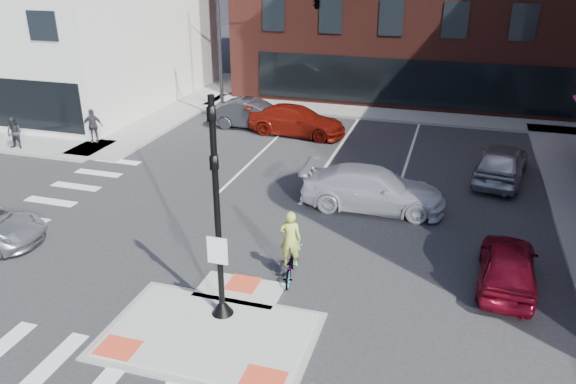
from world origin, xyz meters
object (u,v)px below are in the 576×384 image
(bg_car_dark, at_px, (253,114))
(pedestrian_a, at_px, (14,133))
(bg_car_red, at_px, (297,121))
(bg_car_silver, at_px, (502,162))
(cyclist, at_px, (290,256))
(pedestrian_b, at_px, (93,126))
(white_pickup, at_px, (373,189))
(red_sedan, at_px, (508,265))

(bg_car_dark, xyz_separation_m, pedestrian_a, (-9.75, -7.16, 0.16))
(bg_car_red, bearing_deg, bg_car_silver, -104.37)
(cyclist, xyz_separation_m, pedestrian_a, (-16.23, 7.20, 0.19))
(bg_car_dark, relative_size, cyclist, 2.13)
(pedestrian_a, height_order, pedestrian_b, pedestrian_b)
(white_pickup, xyz_separation_m, bg_car_red, (-5.38, 8.13, -0.03))
(bg_car_dark, height_order, pedestrian_a, pedestrian_a)
(bg_car_dark, bearing_deg, bg_car_red, -103.48)
(white_pickup, xyz_separation_m, pedestrian_b, (-14.73, 3.44, 0.22))
(red_sedan, xyz_separation_m, bg_car_dark, (-12.67, 12.86, 0.10))
(bg_car_dark, bearing_deg, white_pickup, -140.52)
(bg_car_red, height_order, pedestrian_b, pedestrian_b)
(white_pickup, height_order, cyclist, cyclist)
(pedestrian_a, relative_size, pedestrian_b, 0.92)
(red_sedan, xyz_separation_m, pedestrian_a, (-22.43, 5.71, 0.26))
(white_pickup, relative_size, bg_car_red, 1.03)
(bg_car_silver, relative_size, bg_car_red, 0.91)
(cyclist, xyz_separation_m, pedestrian_b, (-13.18, 9.20, 0.26))
(white_pickup, relative_size, bg_car_dark, 1.15)
(bg_car_red, height_order, pedestrian_a, pedestrian_a)
(bg_car_dark, relative_size, pedestrian_b, 2.76)
(cyclist, height_order, pedestrian_a, cyclist)
(bg_car_silver, bearing_deg, bg_car_dark, -8.53)
(red_sedan, relative_size, bg_car_red, 0.76)
(bg_car_silver, xyz_separation_m, pedestrian_a, (-22.57, -3.00, 0.12))
(white_pickup, bearing_deg, pedestrian_b, 75.10)
(red_sedan, xyz_separation_m, white_pickup, (-4.65, 4.27, 0.11))
(bg_car_silver, height_order, pedestrian_a, pedestrian_a)
(bg_car_dark, distance_m, cyclist, 15.75)
(red_sedan, distance_m, bg_car_silver, 8.71)
(bg_car_red, xyz_separation_m, cyclist, (3.84, -13.89, -0.02))
(bg_car_silver, bearing_deg, pedestrian_a, 17.01)
(pedestrian_a, distance_m, pedestrian_b, 3.64)
(pedestrian_a, bearing_deg, bg_car_silver, 2.99)
(bg_car_silver, distance_m, pedestrian_b, 19.56)
(bg_car_silver, distance_m, cyclist, 12.01)
(red_sedan, distance_m, bg_car_dark, 18.06)
(white_pickup, distance_m, bg_car_dark, 11.76)
(bg_car_dark, height_order, cyclist, cyclist)
(red_sedan, bearing_deg, pedestrian_a, -11.13)
(white_pickup, xyz_separation_m, bg_car_silver, (4.80, 4.44, 0.02))
(red_sedan, height_order, pedestrian_a, pedestrian_a)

